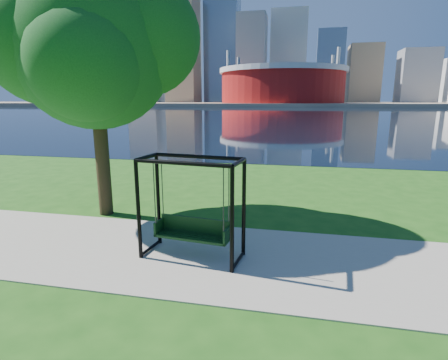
# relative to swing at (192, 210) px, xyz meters

# --- Properties ---
(ground) EXTENTS (900.00, 900.00, 0.00)m
(ground) POSITION_rel_swing_xyz_m (0.60, 0.57, -1.16)
(ground) COLOR #1E5114
(ground) RESTS_ON ground
(path) EXTENTS (120.00, 4.00, 0.03)m
(path) POSITION_rel_swing_xyz_m (0.60, 0.07, -1.14)
(path) COLOR #9E937F
(path) RESTS_ON ground
(river) EXTENTS (900.00, 180.00, 0.02)m
(river) POSITION_rel_swing_xyz_m (0.60, 102.57, -1.15)
(river) COLOR black
(river) RESTS_ON ground
(far_bank) EXTENTS (900.00, 228.00, 2.00)m
(far_bank) POSITION_rel_swing_xyz_m (0.60, 306.57, -0.16)
(far_bank) COLOR #937F60
(far_bank) RESTS_ON ground
(stadium) EXTENTS (83.00, 83.00, 32.00)m
(stadium) POSITION_rel_swing_xyz_m (-9.40, 235.57, 13.07)
(stadium) COLOR maroon
(stadium) RESTS_ON far_bank
(skyline) EXTENTS (392.00, 66.00, 96.50)m
(skyline) POSITION_rel_swing_xyz_m (-3.67, 319.97, 34.73)
(skyline) COLOR gray
(skyline) RESTS_ON far_bank
(swing) EXTENTS (2.44, 1.28, 2.39)m
(swing) POSITION_rel_swing_xyz_m (0.00, 0.00, 0.00)
(swing) COLOR black
(swing) RESTS_ON ground
(park_tree) EXTENTS (6.11, 5.52, 7.58)m
(park_tree) POSITION_rel_swing_xyz_m (-3.79, 2.59, 4.11)
(park_tree) COLOR black
(park_tree) RESTS_ON ground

